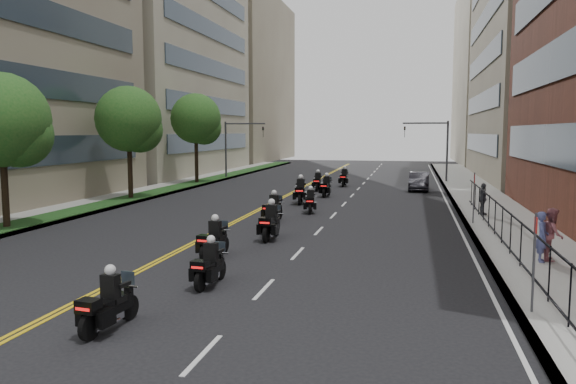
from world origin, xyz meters
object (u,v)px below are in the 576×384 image
object	(u,v)px
motorcycle_0	(108,305)
motorcycle_4	(273,210)
parked_sedan	(419,181)
pedestrian_a	(542,237)
pedestrian_b	(552,234)
motorcycle_2	(214,241)
motorcycle_6	(300,192)
motorcycle_7	(326,187)
motorcycle_5	(310,202)
motorcycle_3	(271,223)
motorcycle_1	(210,266)
motorcycle_9	(344,178)
pedestrian_c	(483,199)
motorcycle_8	(318,182)

from	to	relation	value
motorcycle_0	motorcycle_4	distance (m)	16.18
parked_sedan	pedestrian_a	xyz separation A→B (m)	(3.84, -24.80, 0.30)
motorcycle_4	pedestrian_b	bearing A→B (deg)	-23.19
motorcycle_2	motorcycle_6	world-z (taller)	motorcycle_6
motorcycle_7	pedestrian_a	world-z (taller)	pedestrian_a
motorcycle_0	motorcycle_2	xyz separation A→B (m)	(-0.21, 7.74, 0.02)
motorcycle_5	motorcycle_7	bearing A→B (deg)	84.46
motorcycle_6	motorcycle_0	bearing A→B (deg)	-96.91
motorcycle_3	pedestrian_a	bearing A→B (deg)	-13.38
motorcycle_4	pedestrian_a	world-z (taller)	pedestrian_a
motorcycle_0	pedestrian_b	bearing A→B (deg)	45.74
motorcycle_3	parked_sedan	xyz separation A→B (m)	(6.49, 22.16, 0.03)
motorcycle_1	motorcycle_9	size ratio (longest dim) A/B	0.90
motorcycle_1	pedestrian_a	size ratio (longest dim) A/B	1.19
motorcycle_9	parked_sedan	xyz separation A→B (m)	(6.20, -2.17, 0.05)
motorcycle_5	motorcycle_6	bearing A→B (deg)	101.35
motorcycle_0	motorcycle_1	distance (m)	4.24
motorcycle_2	motorcycle_5	xyz separation A→B (m)	(1.44, 12.13, -0.03)
motorcycle_5	parked_sedan	world-z (taller)	motorcycle_5
motorcycle_9	pedestrian_a	xyz separation A→B (m)	(10.03, -26.97, 0.35)
parked_sedan	pedestrian_c	xyz separation A→B (m)	(3.20, -13.66, 0.29)
motorcycle_5	parked_sedan	bearing A→B (deg)	58.22
pedestrian_b	motorcycle_4	bearing A→B (deg)	67.63
motorcycle_7	motorcycle_2	bearing A→B (deg)	-90.34
motorcycle_2	motorcycle_6	bearing A→B (deg)	96.57
motorcycle_5	motorcycle_8	xyz separation A→B (m)	(-1.56, 11.98, 0.05)
motorcycle_3	pedestrian_b	size ratio (longest dim) A/B	1.29
motorcycle_4	pedestrian_a	distance (m)	13.43
motorcycle_0	motorcycle_8	world-z (taller)	motorcycle_8
motorcycle_5	motorcycle_7	world-z (taller)	motorcycle_7
motorcycle_1	motorcycle_8	bearing A→B (deg)	96.79
motorcycle_5	pedestrian_c	distance (m)	9.44
motorcycle_3	motorcycle_8	distance (m)	20.25
motorcycle_3	motorcycle_4	distance (m)	4.64
motorcycle_0	motorcycle_8	bearing A→B (deg)	97.87
motorcycle_4	motorcycle_7	distance (m)	11.88
motorcycle_2	pedestrian_a	world-z (taller)	pedestrian_a
motorcycle_4	motorcycle_8	world-z (taller)	motorcycle_8
motorcycle_4	motorcycle_9	world-z (taller)	motorcycle_9
motorcycle_4	pedestrian_c	distance (m)	11.43
motorcycle_2	motorcycle_8	size ratio (longest dim) A/B	0.97
motorcycle_1	pedestrian_a	bearing A→B (deg)	29.42
motorcycle_4	motorcycle_6	distance (m)	7.60
motorcycle_2	parked_sedan	xyz separation A→B (m)	(7.67, 26.07, 0.09)
motorcycle_1	motorcycle_8	size ratio (longest dim) A/B	0.92
motorcycle_7	motorcycle_5	bearing A→B (deg)	-84.99
parked_sedan	pedestrian_a	distance (m)	25.10
motorcycle_5	motorcycle_6	xyz separation A→B (m)	(-1.35, 3.91, 0.13)
pedestrian_b	motorcycle_8	bearing A→B (deg)	36.10
motorcycle_1	motorcycle_5	bearing A→B (deg)	93.15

